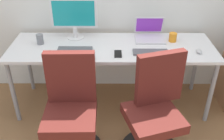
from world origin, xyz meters
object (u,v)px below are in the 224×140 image
Objects in this scene: office_chair_left at (71,112)px; office_chair_right at (155,112)px; open_laptop at (150,34)px; desktop_monitor at (74,16)px; coffee_mug at (173,37)px.

office_chair_left is 0.72m from office_chair_right.
office_chair_right is at bearing -92.09° from open_laptop.
open_laptop is at bearing -0.07° from desktop_monitor.
desktop_monitor is at bearing 179.93° from open_laptop.
open_laptop is at bearing 48.65° from office_chair_left.
desktop_monitor is (-0.77, 0.86, 0.56)m from office_chair_right.
open_laptop reaches higher than office_chair_right.
desktop_monitor reaches higher than open_laptop.
desktop_monitor is at bearing 131.74° from office_chair_right.
coffee_mug is at bearing 71.13° from office_chair_right.
office_chair_left is 1.02m from desktop_monitor.
office_chair_right is at bearing -48.26° from desktop_monitor.
office_chair_right is 0.90m from coffee_mug.
office_chair_left is 1.00× the size of office_chair_right.
open_laptop is at bearing 161.26° from coffee_mug.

